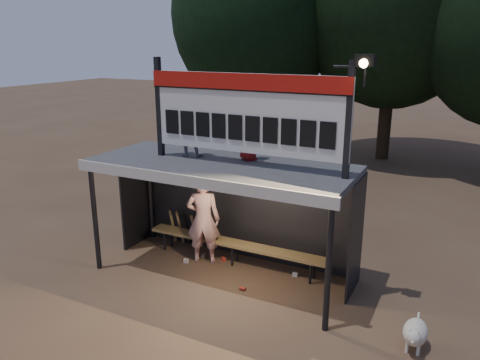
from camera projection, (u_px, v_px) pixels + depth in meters
name	position (u px, v px, depth m)	size (l,w,h in m)	color
ground	(222.00, 274.00, 9.40)	(80.00, 80.00, 0.00)	#4E3727
player	(203.00, 219.00, 9.68)	(0.70, 0.46, 1.92)	white
child_a	(189.00, 128.00, 9.09)	(0.55, 0.43, 1.12)	slate
child_b	(249.00, 133.00, 8.82)	(0.50, 0.33, 1.03)	maroon
dugout_shelter	(227.00, 183.00, 9.08)	(5.10, 2.08, 2.32)	#414144
scoreboard_assembly	(248.00, 111.00, 8.21)	(4.10, 0.27, 1.99)	black
bench	(235.00, 244.00, 9.75)	(4.00, 0.35, 0.48)	olive
tree_left	(255.00, 14.00, 18.13)	(6.46, 6.46, 9.27)	black
dog	(415.00, 333.00, 7.04)	(0.36, 0.81, 0.49)	beige
bats	(184.00, 228.00, 10.60)	(0.68, 0.35, 0.84)	olive
litter	(229.00, 267.00, 9.62)	(2.38, 1.05, 0.08)	red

